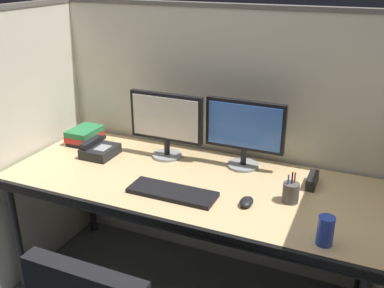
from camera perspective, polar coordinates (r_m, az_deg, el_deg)
name	(u,v)px	position (r m, az deg, el deg)	size (l,w,h in m)	color
cubicle_partition_rear	(218,141)	(2.59, 3.46, 0.41)	(2.21, 0.06, 1.57)	beige
cubicle_partition_left	(22,148)	(2.68, -21.33, -0.47)	(0.06, 1.41, 1.57)	beige
desk	(187,189)	(2.25, -0.63, -5.96)	(1.90, 0.80, 0.74)	tan
monitor_left	(166,121)	(2.43, -3.39, 3.01)	(0.43, 0.17, 0.37)	gray
monitor_right	(245,130)	(2.31, 6.91, 1.89)	(0.43, 0.17, 0.37)	gray
keyboard_main	(172,192)	(2.10, -2.60, -6.34)	(0.43, 0.15, 0.02)	black
computer_mouse	(246,202)	(2.02, 7.14, -7.51)	(0.06, 0.10, 0.04)	black
book_stack	(85,135)	(2.76, -13.84, 1.10)	(0.16, 0.21, 0.09)	black
soda_can	(325,231)	(1.81, 17.07, -10.80)	(0.07, 0.07, 0.12)	#263FB2
red_stapler	(312,181)	(2.25, 15.45, -4.63)	(0.04, 0.15, 0.06)	black
pen_cup	(291,192)	(2.07, 12.79, -6.20)	(0.08, 0.08, 0.15)	#4C4742
desk_phone	(99,150)	(2.56, -12.04, -0.80)	(0.17, 0.19, 0.09)	black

